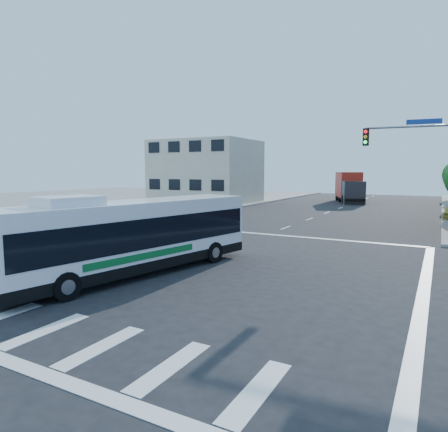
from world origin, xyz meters
The scene contains 6 objects.
ground centered at (0.00, 0.00, 0.00)m, with size 120.00×120.00×0.00m, color black.
sidewalk_nw centered at (-35.00, 35.00, 0.07)m, with size 50.00×50.00×0.15m, color gray.
building_west centered at (-17.02, 29.98, 4.01)m, with size 12.06×10.06×8.00m.
signal_mast_ne centered at (9.08, 10.62, 4.98)m, with size 7.91×1.13×8.07m.
transit_bus centered at (-0.82, -2.44, 1.59)m, with size 4.53×11.26×3.26m.
box_truck centered at (-0.86, 39.92, 1.93)m, with size 5.45×9.19×3.98m.
Camera 1 is at (9.84, -14.51, 4.12)m, focal length 32.00 mm.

